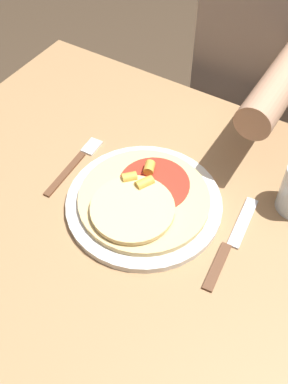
# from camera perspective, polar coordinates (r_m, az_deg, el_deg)

# --- Properties ---
(ground_plane) EXTENTS (8.00, 8.00, 0.00)m
(ground_plane) POSITION_cam_1_polar(r_m,az_deg,el_deg) (1.50, -1.15, -19.22)
(ground_plane) COLOR #423323
(dining_table) EXTENTS (0.95, 0.77, 0.73)m
(dining_table) POSITION_cam_1_polar(r_m,az_deg,el_deg) (0.96, -1.71, -6.52)
(dining_table) COLOR #9E754C
(dining_table) RESTS_ON ground_plane
(plate) EXTENTS (0.30, 0.30, 0.01)m
(plate) POSITION_cam_1_polar(r_m,az_deg,el_deg) (0.85, -0.00, -1.43)
(plate) COLOR silver
(plate) RESTS_ON dining_table
(pizza) EXTENTS (0.25, 0.25, 0.04)m
(pizza) POSITION_cam_1_polar(r_m,az_deg,el_deg) (0.83, -0.26, -0.94)
(pizza) COLOR #DBBC7A
(pizza) RESTS_ON plate
(fork) EXTENTS (0.03, 0.18, 0.00)m
(fork) POSITION_cam_1_polar(r_m,az_deg,el_deg) (0.94, -8.50, 3.84)
(fork) COLOR brown
(fork) RESTS_ON dining_table
(knife) EXTENTS (0.03, 0.22, 0.00)m
(knife) POSITION_cam_1_polar(r_m,az_deg,el_deg) (0.82, 10.96, -6.39)
(knife) COLOR brown
(knife) RESTS_ON dining_table
(person_diner) EXTENTS (0.32, 0.52, 1.19)m
(person_diner) POSITION_cam_1_polar(r_m,az_deg,el_deg) (1.25, 15.07, 13.60)
(person_diner) COLOR #2D2D38
(person_diner) RESTS_ON ground_plane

